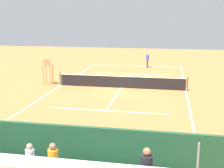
# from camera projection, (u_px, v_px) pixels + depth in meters

# --- Properties ---
(ground_plane) EXTENTS (60.00, 60.00, 0.00)m
(ground_plane) POSITION_uv_depth(u_px,v_px,m) (121.00, 88.00, 24.16)
(ground_plane) COLOR #C66B38
(court_line_markings) EXTENTS (10.10, 22.20, 0.01)m
(court_line_markings) POSITION_uv_depth(u_px,v_px,m) (121.00, 88.00, 24.20)
(court_line_markings) COLOR white
(court_line_markings) RESTS_ON ground
(tennis_net) EXTENTS (10.30, 0.10, 1.07)m
(tennis_net) POSITION_uv_depth(u_px,v_px,m) (121.00, 82.00, 24.05)
(tennis_net) COLOR black
(tennis_net) RESTS_ON ground
(backdrop_wall) EXTENTS (18.00, 0.16, 2.00)m
(backdrop_wall) POSITION_uv_depth(u_px,v_px,m) (59.00, 152.00, 10.52)
(backdrop_wall) COLOR #1E4C2D
(backdrop_wall) RESTS_ON ground
(umpire_chair) EXTENTS (0.67, 0.67, 2.14)m
(umpire_chair) POSITION_uv_depth(u_px,v_px,m) (48.00, 69.00, 25.09)
(umpire_chair) COLOR #A88456
(umpire_chair) RESTS_ON ground
(courtside_bench) EXTENTS (1.80, 0.40, 0.93)m
(courtside_bench) POSITION_uv_depth(u_px,v_px,m) (142.00, 161.00, 10.81)
(courtside_bench) COLOR #33383D
(courtside_bench) RESTS_ON ground
(equipment_bag) EXTENTS (0.90, 0.36, 0.36)m
(equipment_bag) POSITION_uv_depth(u_px,v_px,m) (90.00, 168.00, 11.11)
(equipment_bag) COLOR #B22D2D
(equipment_bag) RESTS_ON ground
(tennis_player) EXTENTS (0.44, 0.56, 1.93)m
(tennis_player) POSITION_uv_depth(u_px,v_px,m) (147.00, 58.00, 33.38)
(tennis_player) COLOR navy
(tennis_player) RESTS_ON ground
(tennis_racket) EXTENTS (0.53, 0.49, 0.03)m
(tennis_racket) POSITION_uv_depth(u_px,v_px,m) (144.00, 68.00, 33.29)
(tennis_racket) COLOR black
(tennis_racket) RESTS_ON ground
(tennis_ball_near) EXTENTS (0.07, 0.07, 0.07)m
(tennis_ball_near) POSITION_uv_depth(u_px,v_px,m) (141.00, 69.00, 32.67)
(tennis_ball_near) COLOR #CCDB33
(tennis_ball_near) RESTS_ON ground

